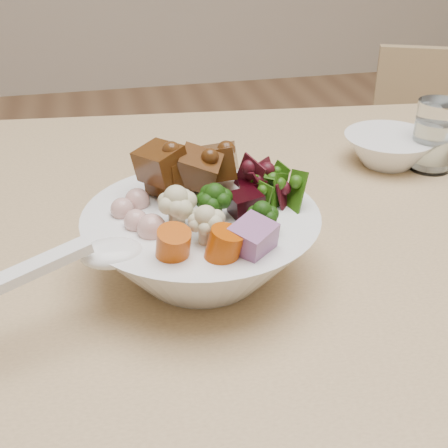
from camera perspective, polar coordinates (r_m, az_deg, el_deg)
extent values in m
cylinder|color=tan|center=(1.32, -17.00, -8.69)|extent=(0.06, 0.06, 0.72)
cube|color=tan|center=(1.58, 19.20, -0.84)|extent=(0.47, 0.47, 0.04)
cube|color=tan|center=(1.65, 19.59, 8.10)|extent=(0.35, 0.16, 0.40)
cylinder|color=tan|center=(1.54, 12.98, -9.82)|extent=(0.03, 0.03, 0.37)
cylinder|color=tan|center=(1.79, 12.67, -3.60)|extent=(0.03, 0.03, 0.37)
sphere|color=black|center=(0.64, -0.85, 1.40)|extent=(0.04, 0.04, 0.04)
sphere|color=beige|center=(0.63, -4.35, 0.96)|extent=(0.05, 0.05, 0.05)
cube|color=black|center=(0.68, 2.83, 2.76)|extent=(0.04, 0.04, 0.03)
cube|color=#8B5488|center=(0.59, 2.59, -1.50)|extent=(0.05, 0.06, 0.04)
cylinder|color=#B94904|center=(0.58, -4.67, -2.04)|extent=(0.04, 0.04, 0.03)
sphere|color=#D49D94|center=(0.64, -8.05, 0.25)|extent=(0.03, 0.03, 0.03)
ellipsoid|color=white|center=(0.61, -10.22, -2.63)|extent=(0.07, 0.07, 0.02)
cube|color=white|center=(0.58, -17.50, -4.12)|extent=(0.12, 0.06, 0.03)
cylinder|color=white|center=(0.97, 18.68, 7.65)|extent=(0.06, 0.06, 0.10)
cylinder|color=white|center=(0.97, 18.55, 6.95)|extent=(0.05, 0.05, 0.07)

